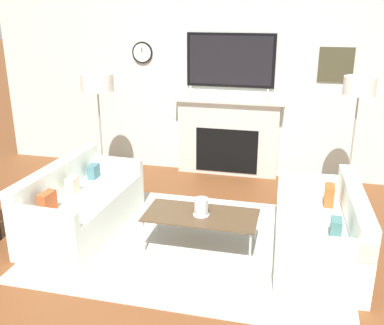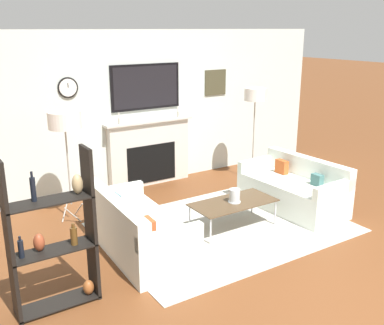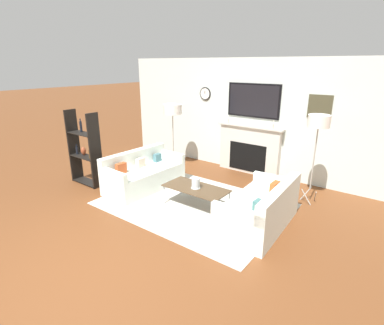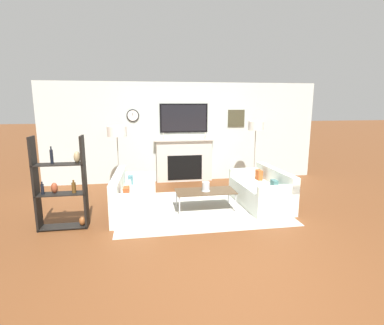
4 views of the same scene
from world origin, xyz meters
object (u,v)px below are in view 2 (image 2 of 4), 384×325
object	(u,v)px
shelf_unit	(54,237)
couch_right	(294,190)
coffee_table	(233,203)
floor_lamp_left	(65,121)
couch_left	(137,231)
hurricane_candle	(234,196)
floor_lamp_right	(255,96)

from	to	relation	value
shelf_unit	couch_right	bearing A→B (deg)	8.51
coffee_table	floor_lamp_left	distance (m)	2.61
coffee_table	shelf_unit	distance (m)	2.70
couch_left	floor_lamp_left	size ratio (longest dim) A/B	1.08
couch_left	hurricane_candle	xyz separation A→B (m)	(1.46, -0.09, 0.19)
couch_left	coffee_table	world-z (taller)	couch_left
floor_lamp_left	coffee_table	bearing A→B (deg)	-39.52
couch_right	hurricane_candle	xyz separation A→B (m)	(-1.25, -0.09, 0.19)
hurricane_candle	shelf_unit	xyz separation A→B (m)	(-2.62, -0.49, 0.28)
couch_right	floor_lamp_left	bearing A→B (deg)	155.07
floor_lamp_left	hurricane_candle	bearing A→B (deg)	-39.70
coffee_table	floor_lamp_right	size ratio (longest dim) A/B	0.71
coffee_table	shelf_unit	size ratio (longest dim) A/B	0.75
couch_right	coffee_table	xyz separation A→B (m)	(-1.25, -0.07, 0.08)
couch_left	floor_lamp_left	xyz separation A→B (m)	(-0.37, 1.43, 1.19)
coffee_table	hurricane_candle	xyz separation A→B (m)	(0.01, -0.01, 0.11)
couch_right	shelf_unit	xyz separation A→B (m)	(-3.87, -0.58, 0.47)
floor_lamp_left	shelf_unit	world-z (taller)	shelf_unit
hurricane_candle	floor_lamp_left	distance (m)	2.58
couch_right	couch_left	bearing A→B (deg)	-179.96
hurricane_candle	couch_right	bearing A→B (deg)	4.07
couch_left	floor_lamp_right	world-z (taller)	floor_lamp_right
floor_lamp_left	shelf_unit	distance (m)	2.28
couch_right	shelf_unit	distance (m)	3.94
hurricane_candle	floor_lamp_right	bearing A→B (deg)	43.19
floor_lamp_left	shelf_unit	bearing A→B (deg)	-111.69
coffee_table	floor_lamp_right	bearing A→B (deg)	42.82
couch_right	coffee_table	distance (m)	1.26
floor_lamp_right	couch_right	bearing A→B (deg)	-104.53
coffee_table	floor_lamp_left	xyz separation A→B (m)	(-1.82, 1.50, 1.11)
hurricane_candle	floor_lamp_right	size ratio (longest dim) A/B	0.11
couch_left	couch_right	world-z (taller)	couch_left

